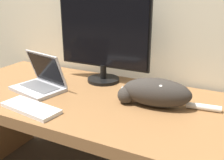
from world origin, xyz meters
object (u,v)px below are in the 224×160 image
monitor (103,37)px  laptop (41,82)px  external_keyboard (31,108)px  cat (155,92)px

monitor → laptop: 0.47m
monitor → laptop: (-0.26, -0.30, -0.24)m
monitor → external_keyboard: bearing=-102.4°
cat → external_keyboard: bearing=-155.9°
monitor → cat: 0.52m
monitor → cat: (0.42, -0.22, -0.21)m
monitor → laptop: bearing=-131.1°
external_keyboard → cat: cat is taller
external_keyboard → monitor: bearing=85.5°
monitor → external_keyboard: monitor is taller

